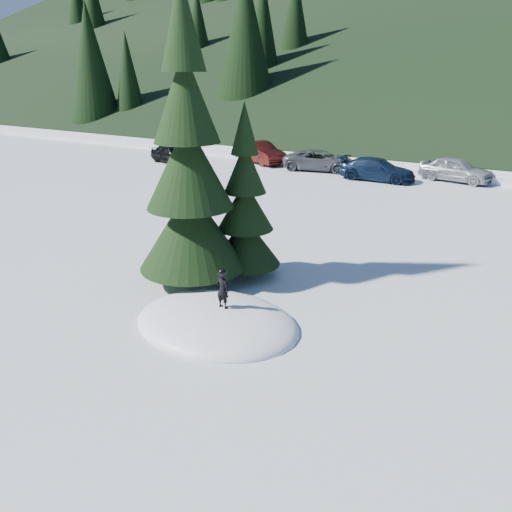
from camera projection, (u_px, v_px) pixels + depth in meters
The scene contains 10 objects.
ground at pixel (217, 324), 12.93m from camera, with size 200.00×200.00×0.00m, color white.
snow_mound at pixel (217, 324), 12.93m from camera, with size 4.48×3.52×0.96m, color white.
spruce_tall at pixel (189, 177), 14.30m from camera, with size 3.20×3.20×8.60m.
spruce_short at pixel (245, 212), 15.34m from camera, with size 2.20×2.20×5.37m.
child_skier at pixel (223, 289), 12.60m from camera, with size 0.36×0.24×1.00m, color black.
car_0 at pixel (172, 154), 35.27m from camera, with size 1.55×3.86×1.32m, color black.
car_1 at pixel (260, 152), 35.31m from camera, with size 1.58×4.53×1.49m, color #360D09.
car_2 at pixel (320, 160), 32.66m from camera, with size 2.18×4.74×1.32m, color #464A4E.
car_3 at pixel (377, 169), 29.71m from camera, with size 1.84×4.53×1.31m, color black.
car_4 at pixel (456, 169), 29.38m from camera, with size 1.68×4.18×1.42m, color gray.
Camera 1 is at (6.96, -9.21, 6.17)m, focal length 35.00 mm.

